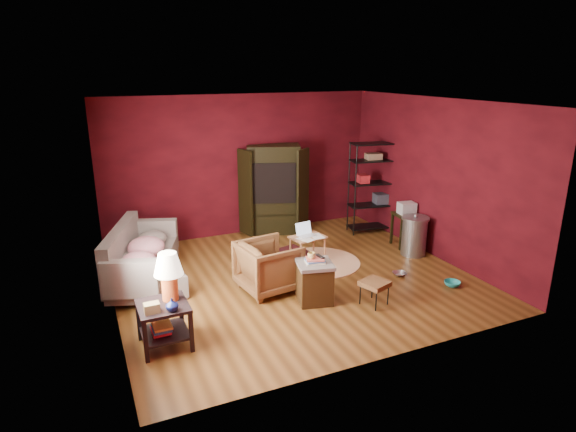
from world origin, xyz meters
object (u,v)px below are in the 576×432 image
(sofa, at_px, (143,260))
(laptop_desk, at_px, (307,239))
(tv_armoire, at_px, (274,188))
(armchair, at_px, (269,264))
(wire_shelving, at_px, (373,184))
(side_table, at_px, (166,291))
(hamper, at_px, (315,281))

(sofa, height_order, laptop_desk, sofa)
(laptop_desk, relative_size, tv_armoire, 0.39)
(armchair, xyz_separation_m, tv_armoire, (1.11, 2.49, 0.52))
(laptop_desk, relative_size, wire_shelving, 0.38)
(armchair, relative_size, tv_armoire, 0.47)
(armchair, bearing_deg, wire_shelving, -67.79)
(armchair, relative_size, wire_shelving, 0.46)
(side_table, height_order, wire_shelving, wire_shelving)
(side_table, xyz_separation_m, laptop_desk, (2.69, 1.60, -0.26))
(sofa, bearing_deg, armchair, -130.15)
(sofa, height_order, side_table, side_table)
(wire_shelving, bearing_deg, side_table, -140.86)
(armchair, bearing_deg, hamper, -151.28)
(armchair, height_order, tv_armoire, tv_armoire)
(sofa, distance_m, side_table, 1.97)
(laptop_desk, height_order, tv_armoire, tv_armoire)
(tv_armoire, relative_size, wire_shelving, 0.97)
(hamper, distance_m, tv_armoire, 3.25)
(side_table, height_order, hamper, side_table)
(tv_armoire, bearing_deg, wire_shelving, -3.31)
(hamper, relative_size, wire_shelving, 0.38)
(laptop_desk, bearing_deg, armchair, -154.08)
(hamper, xyz_separation_m, wire_shelving, (2.51, 2.35, 0.70))
(laptop_desk, bearing_deg, side_table, -158.65)
(tv_armoire, bearing_deg, sofa, -133.70)
(laptop_desk, bearing_deg, wire_shelving, 17.80)
(laptop_desk, height_order, wire_shelving, wire_shelving)
(sofa, xyz_separation_m, hamper, (2.18, -1.68, -0.06))
(side_table, xyz_separation_m, wire_shelving, (4.66, 2.60, 0.32))
(hamper, bearing_deg, armchair, 126.54)
(side_table, distance_m, tv_armoire, 4.39)
(sofa, relative_size, side_table, 1.65)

